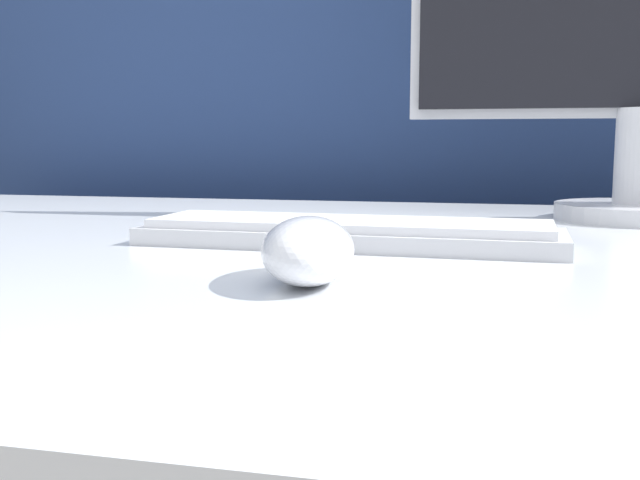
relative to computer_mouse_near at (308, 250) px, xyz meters
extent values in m
cube|color=navy|center=(-0.01, 0.82, -0.07)|extent=(5.00, 0.03, 1.44)
ellipsoid|color=white|center=(0.00, 0.00, 0.00)|extent=(0.08, 0.13, 0.05)
cube|color=silver|center=(-0.01, 0.19, -0.01)|extent=(0.39, 0.12, 0.02)
cube|color=silver|center=(-0.01, 0.19, 0.00)|extent=(0.37, 0.11, 0.01)
cylinder|color=silver|center=(0.29, 0.48, -0.01)|extent=(0.20, 0.20, 0.02)
camera|label=1|loc=(0.12, -0.49, 0.07)|focal=42.00mm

